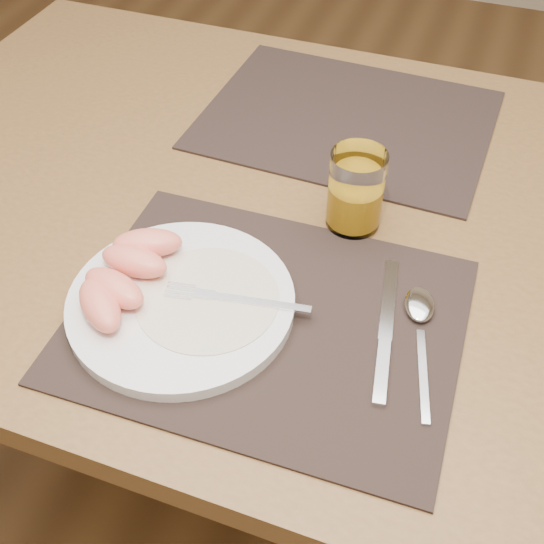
{
  "coord_description": "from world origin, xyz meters",
  "views": [
    {
      "loc": [
        0.2,
        -0.71,
        1.37
      ],
      "look_at": [
        -0.0,
        -0.16,
        0.77
      ],
      "focal_mm": 45.0,
      "sensor_mm": 36.0,
      "label": 1
    }
  ],
  "objects": [
    {
      "name": "table",
      "position": [
        0.0,
        0.0,
        0.67
      ],
      "size": [
        1.4,
        0.9,
        0.75
      ],
      "color": "brown",
      "rests_on": "ground"
    },
    {
      "name": "spoon",
      "position": [
        0.18,
        -0.16,
        0.76
      ],
      "size": [
        0.07,
        0.19,
        0.01
      ],
      "color": "silver",
      "rests_on": "placemat_near"
    },
    {
      "name": "knife",
      "position": [
        0.15,
        -0.21,
        0.76
      ],
      "size": [
        0.05,
        0.22,
        0.01
      ],
      "color": "silver",
      "rests_on": "placemat_near"
    },
    {
      "name": "juice_glass",
      "position": [
        0.06,
        -0.02,
        0.8
      ],
      "size": [
        0.07,
        0.07,
        0.11
      ],
      "color": "white",
      "rests_on": "placemat_near"
    },
    {
      "name": "plate_dressing",
      "position": [
        -0.06,
        -0.23,
        0.77
      ],
      "size": [
        0.17,
        0.17,
        0.0
      ],
      "color": "white",
      "rests_on": "plate"
    },
    {
      "name": "placemat_near",
      "position": [
        0.01,
        -0.22,
        0.75
      ],
      "size": [
        0.46,
        0.36,
        0.0
      ],
      "primitive_type": "cube",
      "rotation": [
        0.0,
        0.0,
        0.02
      ],
      "color": "black",
      "rests_on": "table"
    },
    {
      "name": "grapefruit_wedges",
      "position": [
        -0.16,
        -0.24,
        0.79
      ],
      "size": [
        0.1,
        0.19,
        0.03
      ],
      "color": "#FF8268",
      "rests_on": "plate"
    },
    {
      "name": "fork",
      "position": [
        -0.04,
        -0.22,
        0.77
      ],
      "size": [
        0.18,
        0.04,
        0.0
      ],
      "color": "silver",
      "rests_on": "plate"
    },
    {
      "name": "plate",
      "position": [
        -0.09,
        -0.24,
        0.76
      ],
      "size": [
        0.27,
        0.27,
        0.02
      ],
      "primitive_type": "cylinder",
      "color": "white",
      "rests_on": "placemat_near"
    },
    {
      "name": "placemat_far",
      "position": [
        -0.01,
        0.22,
        0.75
      ],
      "size": [
        0.46,
        0.36,
        0.0
      ],
      "primitive_type": "cube",
      "rotation": [
        0.0,
        0.0,
        -0.03
      ],
      "color": "black",
      "rests_on": "table"
    },
    {
      "name": "ground",
      "position": [
        0.0,
        0.0,
        0.0
      ],
      "size": [
        5.0,
        5.0,
        0.0
      ],
      "primitive_type": "plane",
      "color": "brown",
      "rests_on": "ground"
    }
  ]
}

